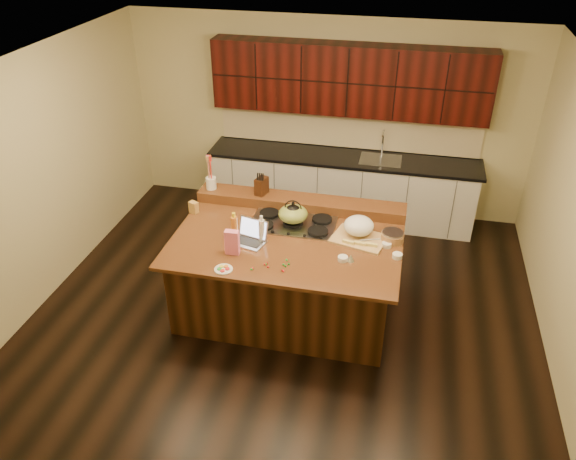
# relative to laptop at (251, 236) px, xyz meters

# --- Properties ---
(room) EXTENTS (5.52, 5.02, 2.72)m
(room) POSITION_rel_laptop_xyz_m (0.36, 0.12, 0.37)
(room) COLOR black
(room) RESTS_ON ground
(island) EXTENTS (2.40, 1.60, 0.92)m
(island) POSITION_rel_laptop_xyz_m (0.36, 0.12, -0.52)
(island) COLOR black
(island) RESTS_ON ground
(back_ledge) EXTENTS (2.40, 0.30, 0.12)m
(back_ledge) POSITION_rel_laptop_xyz_m (0.36, 0.82, -0.00)
(back_ledge) COLOR black
(back_ledge) RESTS_ON island
(cooktop) EXTENTS (0.92, 0.52, 0.05)m
(cooktop) POSITION_rel_laptop_xyz_m (0.36, 0.42, -0.05)
(cooktop) COLOR gray
(cooktop) RESTS_ON island
(back_counter) EXTENTS (3.70, 0.66, 2.40)m
(back_counter) POSITION_rel_laptop_xyz_m (0.66, 2.35, 0.00)
(back_counter) COLOR silver
(back_counter) RESTS_ON ground
(kettle) EXTENTS (0.24, 0.24, 0.19)m
(kettle) POSITION_rel_laptop_xyz_m (0.36, 0.42, 0.08)
(kettle) COLOR black
(kettle) RESTS_ON cooktop
(green_bowl) EXTENTS (0.35, 0.35, 0.18)m
(green_bowl) POSITION_rel_laptop_xyz_m (0.36, 0.42, 0.07)
(green_bowl) COLOR olive
(green_bowl) RESTS_ON cooktop
(laptop) EXTENTS (0.38, 0.33, 0.23)m
(laptop) POSITION_rel_laptop_xyz_m (0.00, 0.00, 0.00)
(laptop) COLOR #B7B7BC
(laptop) RESTS_ON island
(oil_bottle) EXTENTS (0.09, 0.09, 0.27)m
(oil_bottle) POSITION_rel_laptop_xyz_m (-0.17, -0.01, 0.07)
(oil_bottle) COLOR #C36F22
(oil_bottle) RESTS_ON island
(vinegar_bottle) EXTENTS (0.07, 0.07, 0.25)m
(vinegar_bottle) POSITION_rel_laptop_xyz_m (0.11, 0.03, 0.06)
(vinegar_bottle) COLOR silver
(vinegar_bottle) RESTS_ON island
(wooden_tray) EXTENTS (0.63, 0.52, 0.22)m
(wooden_tray) POSITION_rel_laptop_xyz_m (1.09, 0.33, 0.04)
(wooden_tray) COLOR tan
(wooden_tray) RESTS_ON island
(ramekin_a) EXTENTS (0.12, 0.12, 0.04)m
(ramekin_a) POSITION_rel_laptop_xyz_m (0.99, -0.14, -0.04)
(ramekin_a) COLOR white
(ramekin_a) RESTS_ON island
(ramekin_b) EXTENTS (0.12, 0.12, 0.04)m
(ramekin_b) POSITION_rel_laptop_xyz_m (1.51, 0.02, -0.04)
(ramekin_b) COLOR white
(ramekin_b) RESTS_ON island
(ramekin_c) EXTENTS (0.11, 0.11, 0.04)m
(ramekin_c) POSITION_rel_laptop_xyz_m (1.39, 0.20, -0.04)
(ramekin_c) COLOR white
(ramekin_c) RESTS_ON island
(strainer_bowl) EXTENTS (0.25, 0.25, 0.09)m
(strainer_bowl) POSITION_rel_laptop_xyz_m (1.44, 0.32, -0.02)
(strainer_bowl) COLOR #996B3F
(strainer_bowl) RESTS_ON island
(kitchen_timer) EXTENTS (0.09, 0.09, 0.07)m
(kitchen_timer) POSITION_rel_laptop_xyz_m (1.06, -0.13, -0.03)
(kitchen_timer) COLOR silver
(kitchen_timer) RESTS_ON island
(pink_bag) EXTENTS (0.14, 0.08, 0.26)m
(pink_bag) POSITION_rel_laptop_xyz_m (-0.12, -0.26, 0.07)
(pink_bag) COLOR pink
(pink_bag) RESTS_ON island
(candy_plate) EXTENTS (0.24, 0.24, 0.01)m
(candy_plate) POSITION_rel_laptop_xyz_m (-0.12, -0.55, -0.06)
(candy_plate) COLOR white
(candy_plate) RESTS_ON island
(package_box) EXTENTS (0.12, 0.10, 0.14)m
(package_box) POSITION_rel_laptop_xyz_m (-0.79, 0.43, 0.01)
(package_box) COLOR #C39144
(package_box) RESTS_ON island
(utensil_crock) EXTENTS (0.16, 0.16, 0.14)m
(utensil_crock) POSITION_rel_laptop_xyz_m (-0.71, 0.82, 0.13)
(utensil_crock) COLOR white
(utensil_crock) RESTS_ON back_ledge
(knife_block) EXTENTS (0.15, 0.19, 0.20)m
(knife_block) POSITION_rel_laptop_xyz_m (-0.10, 0.82, 0.16)
(knife_block) COLOR black
(knife_block) RESTS_ON back_ledge
(gumdrop_0) EXTENTS (0.02, 0.02, 0.02)m
(gumdrop_0) POSITION_rel_laptop_xyz_m (0.29, -0.43, -0.05)
(gumdrop_0) COLOR red
(gumdrop_0) RESTS_ON island
(gumdrop_1) EXTENTS (0.02, 0.02, 0.02)m
(gumdrop_1) POSITION_rel_laptop_xyz_m (0.26, -0.38, -0.05)
(gumdrop_1) COLOR #198C26
(gumdrop_1) RESTS_ON island
(gumdrop_2) EXTENTS (0.02, 0.02, 0.02)m
(gumdrop_2) POSITION_rel_laptop_xyz_m (0.45, -0.45, -0.05)
(gumdrop_2) COLOR red
(gumdrop_2) RESTS_ON island
(gumdrop_3) EXTENTS (0.02, 0.02, 0.02)m
(gumdrop_3) POSITION_rel_laptop_xyz_m (0.46, -0.38, -0.05)
(gumdrop_3) COLOR #198C26
(gumdrop_3) RESTS_ON island
(gumdrop_4) EXTENTS (0.02, 0.02, 0.02)m
(gumdrop_4) POSITION_rel_laptop_xyz_m (0.45, -0.46, -0.05)
(gumdrop_4) COLOR red
(gumdrop_4) RESTS_ON island
(gumdrop_5) EXTENTS (0.02, 0.02, 0.02)m
(gumdrop_5) POSITION_rel_laptop_xyz_m (0.48, -0.34, -0.05)
(gumdrop_5) COLOR #198C26
(gumdrop_5) RESTS_ON island
(gumdrop_6) EXTENTS (0.02, 0.02, 0.02)m
(gumdrop_6) POSITION_rel_laptop_xyz_m (0.25, -0.39, -0.05)
(gumdrop_6) COLOR red
(gumdrop_6) RESTS_ON island
(gumdrop_7) EXTENTS (0.02, 0.02, 0.02)m
(gumdrop_7) POSITION_rel_laptop_xyz_m (0.43, -0.36, -0.05)
(gumdrop_7) COLOR #198C26
(gumdrop_7) RESTS_ON island
(gumdrop_8) EXTENTS (0.02, 0.02, 0.02)m
(gumdrop_8) POSITION_rel_laptop_xyz_m (0.15, -0.48, -0.05)
(gumdrop_8) COLOR red
(gumdrop_8) RESTS_ON island
(gumdrop_9) EXTENTS (0.02, 0.02, 0.02)m
(gumdrop_9) POSITION_rel_laptop_xyz_m (0.44, -0.27, -0.05)
(gumdrop_9) COLOR #198C26
(gumdrop_9) RESTS_ON island
(gumdrop_10) EXTENTS (0.02, 0.02, 0.02)m
(gumdrop_10) POSITION_rel_laptop_xyz_m (0.27, -0.37, -0.05)
(gumdrop_10) COLOR red
(gumdrop_10) RESTS_ON island
(gumdrop_11) EXTENTS (0.02, 0.02, 0.02)m
(gumdrop_11) POSITION_rel_laptop_xyz_m (0.15, -0.50, -0.05)
(gumdrop_11) COLOR #198C26
(gumdrop_11) RESTS_ON island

